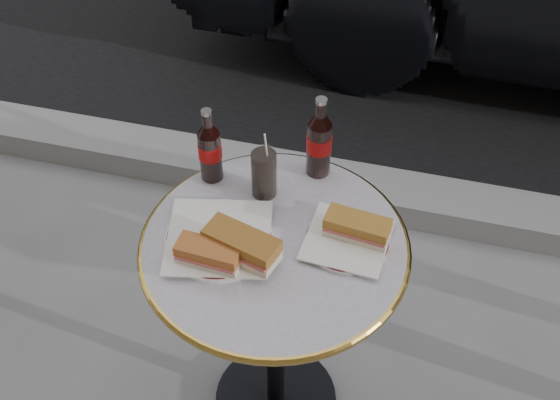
% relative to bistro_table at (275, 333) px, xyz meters
% --- Properties ---
extents(curb, '(40.00, 0.20, 0.12)m').
position_rel_bistro_table_xyz_m(curb, '(0.00, 0.90, -0.32)').
color(curb, gray).
rests_on(curb, ground).
extents(bistro_table, '(0.62, 0.62, 0.73)m').
position_rel_bistro_table_xyz_m(bistro_table, '(0.00, 0.00, 0.00)').
color(bistro_table, '#BAB2C4').
rests_on(bistro_table, ground).
extents(plate_left, '(0.25, 0.25, 0.01)m').
position_rel_bistro_table_xyz_m(plate_left, '(-0.12, -0.03, 0.37)').
color(plate_left, white).
rests_on(plate_left, bistro_table).
extents(plate_right, '(0.23, 0.23, 0.01)m').
position_rel_bistro_table_xyz_m(plate_right, '(0.16, 0.04, 0.37)').
color(plate_right, silver).
rests_on(plate_right, bistro_table).
extents(sandwich_left_a, '(0.15, 0.07, 0.05)m').
position_rel_bistro_table_xyz_m(sandwich_left_a, '(-0.12, -0.10, 0.40)').
color(sandwich_left_a, '#B4622D').
rests_on(sandwich_left_a, plate_left).
extents(sandwich_left_b, '(0.18, 0.12, 0.06)m').
position_rel_bistro_table_xyz_m(sandwich_left_b, '(-0.06, -0.06, 0.41)').
color(sandwich_left_b, '#996127').
rests_on(sandwich_left_b, plate_left).
extents(sandwich_right, '(0.15, 0.09, 0.05)m').
position_rel_bistro_table_xyz_m(sandwich_right, '(0.18, 0.06, 0.40)').
color(sandwich_right, '#AB722B').
rests_on(sandwich_right, plate_right).
extents(cola_bottle_left, '(0.08, 0.08, 0.21)m').
position_rel_bistro_table_xyz_m(cola_bottle_left, '(-0.21, 0.17, 0.47)').
color(cola_bottle_left, black).
rests_on(cola_bottle_left, bistro_table).
extents(cola_bottle_right, '(0.07, 0.07, 0.23)m').
position_rel_bistro_table_xyz_m(cola_bottle_right, '(0.04, 0.26, 0.48)').
color(cola_bottle_right, black).
rests_on(cola_bottle_right, bistro_table).
extents(cola_glass, '(0.08, 0.08, 0.13)m').
position_rel_bistro_table_xyz_m(cola_glass, '(-0.06, 0.15, 0.43)').
color(cola_glass, black).
rests_on(cola_glass, bistro_table).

